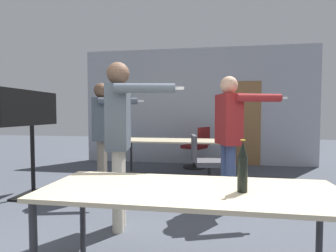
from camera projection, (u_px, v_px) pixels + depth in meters
back_wall at (198, 107)px, 6.59m from camera, size 5.78×0.12×2.89m
conference_table_near at (190, 197)px, 1.85m from camera, size 2.09×0.78×0.74m
conference_table_far at (173, 143)px, 5.24m from camera, size 2.08×0.83×0.74m
tv_screen at (32, 129)px, 3.96m from camera, size 0.44×1.24×1.62m
person_left_plaid at (229, 128)px, 3.51m from camera, size 0.90×0.60×1.76m
person_center_tall at (120, 127)px, 2.84m from camera, size 0.87×0.57×1.82m
person_near_casual at (103, 126)px, 4.14m from camera, size 0.87×0.59×1.75m
office_chair_far_left at (197, 149)px, 6.04m from camera, size 0.67×0.65×0.96m
office_chair_far_right at (205, 164)px, 4.37m from camera, size 0.58×0.52×0.91m
beer_bottle at (243, 167)px, 1.75m from camera, size 0.07×0.07×0.35m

